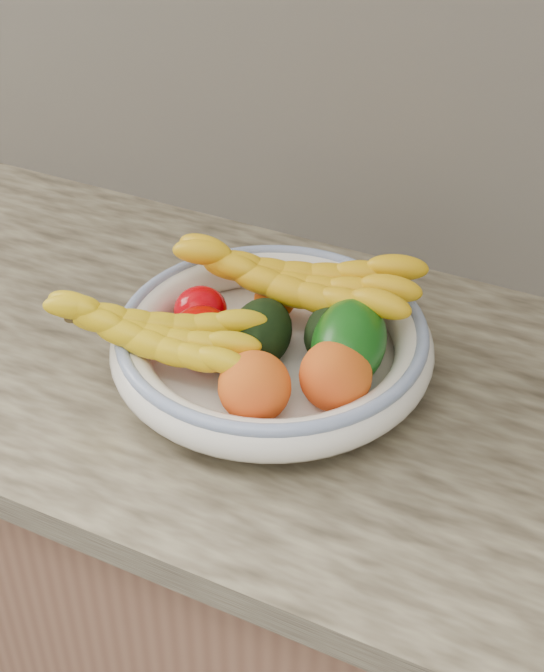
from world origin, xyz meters
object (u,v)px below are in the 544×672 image
Objects in this scene: green_mango at (349,343)px; banana_bunch_back at (294,286)px; fruit_bowl at (272,344)px; banana_bunch_front at (152,337)px.

green_mango is 0.40× the size of banana_bunch_back.
green_mango is 0.12m from banana_bunch_back.
fruit_bowl is 0.15m from banana_bunch_front.
banana_bunch_back is 1.22× the size of banana_bunch_front.
fruit_bowl is 2.93× the size of green_mango.
banana_bunch_front is (-0.11, -0.16, -0.01)m from banana_bunch_back.
banana_bunch_front is (-0.11, -0.09, 0.03)m from fruit_bowl.
banana_bunch_front is at bearing -167.69° from green_mango.
green_mango reaches higher than fruit_bowl.
green_mango is (0.10, 0.01, 0.03)m from fruit_bowl.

